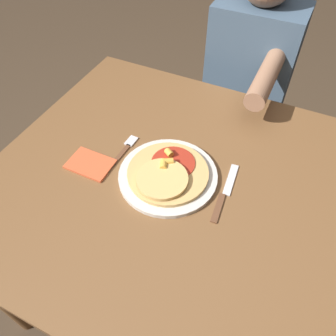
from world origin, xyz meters
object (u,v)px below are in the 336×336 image
(dining_table, at_px, (176,201))
(plate, at_px, (168,175))
(person_diner, at_px, (248,77))
(knife, at_px, (225,193))
(pizza, at_px, (167,173))
(fork, at_px, (123,151))

(dining_table, height_order, plate, plate)
(dining_table, height_order, person_diner, person_diner)
(plate, height_order, knife, plate)
(plate, bearing_deg, person_diner, 86.02)
(pizza, distance_m, knife, 0.18)
(pizza, height_order, person_diner, person_diner)
(plate, height_order, pizza, pizza)
(pizza, bearing_deg, dining_table, 9.43)
(fork, bearing_deg, dining_table, -8.93)
(fork, height_order, person_diner, person_diner)
(fork, distance_m, knife, 0.35)
(pizza, bearing_deg, plate, 83.92)
(dining_table, xyz_separation_m, plate, (-0.03, 0.00, 0.11))
(pizza, xyz_separation_m, knife, (0.17, 0.02, -0.02))
(plate, xyz_separation_m, fork, (-0.17, 0.03, -0.00))
(pizza, bearing_deg, fork, 167.90)
(dining_table, distance_m, pizza, 0.13)
(plate, height_order, fork, plate)
(plate, bearing_deg, dining_table, -1.15)
(fork, bearing_deg, person_diner, 72.13)
(person_diner, bearing_deg, dining_table, -91.62)
(plate, height_order, person_diner, person_diner)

